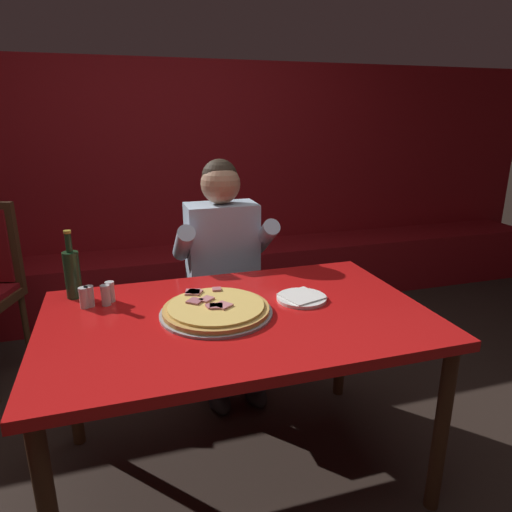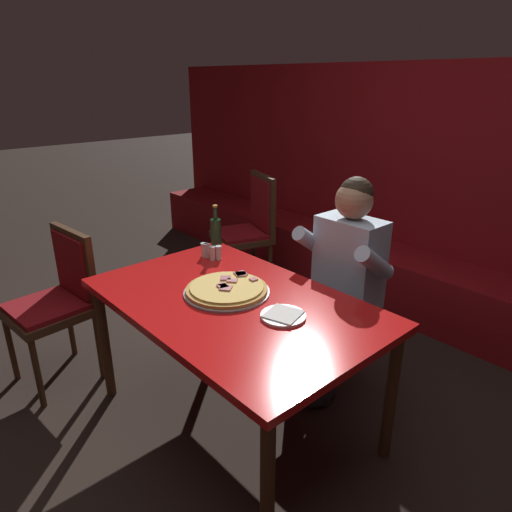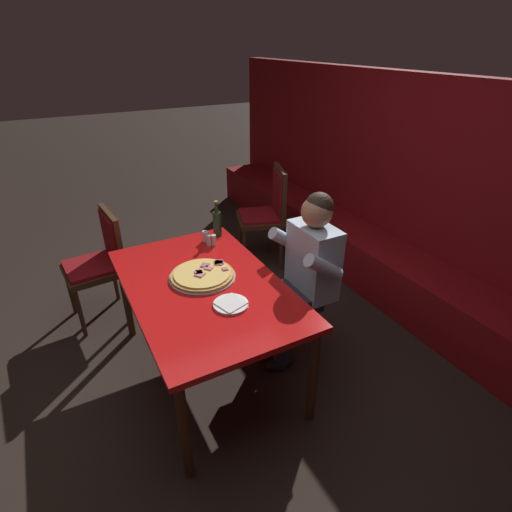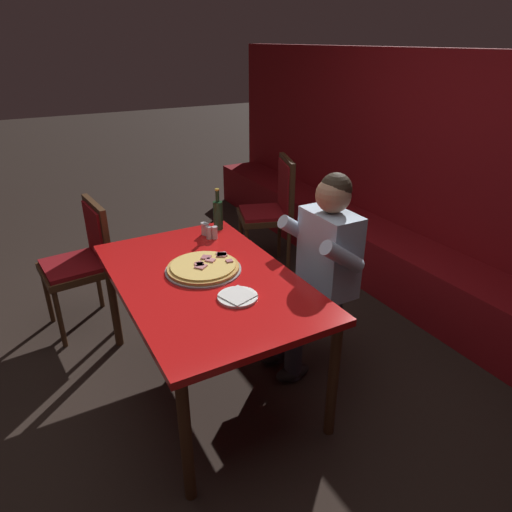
% 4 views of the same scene
% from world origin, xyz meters
% --- Properties ---
extents(ground_plane, '(24.00, 24.00, 0.00)m').
position_xyz_m(ground_plane, '(0.00, 0.00, 0.00)').
color(ground_plane, black).
extents(booth_wall_panel, '(6.80, 0.16, 1.90)m').
position_xyz_m(booth_wall_panel, '(0.00, 2.18, 0.95)').
color(booth_wall_panel, maroon).
rests_on(booth_wall_panel, ground_plane).
extents(booth_bench, '(6.46, 0.48, 0.46)m').
position_xyz_m(booth_bench, '(0.00, 1.86, 0.23)').
color(booth_bench, maroon).
rests_on(booth_bench, ground_plane).
extents(main_dining_table, '(1.48, 0.93, 0.75)m').
position_xyz_m(main_dining_table, '(0.00, 0.00, 0.68)').
color(main_dining_table, '#422816').
rests_on(main_dining_table, ground_plane).
extents(pizza, '(0.44, 0.44, 0.05)m').
position_xyz_m(pizza, '(-0.08, 0.02, 0.77)').
color(pizza, '#9E9EA3').
rests_on(pizza, main_dining_table).
extents(plate_white_paper, '(0.21, 0.21, 0.02)m').
position_xyz_m(plate_white_paper, '(0.29, 0.06, 0.76)').
color(plate_white_paper, white).
rests_on(plate_white_paper, main_dining_table).
extents(beer_bottle, '(0.07, 0.07, 0.29)m').
position_xyz_m(beer_bottle, '(-0.62, 0.37, 0.86)').
color(beer_bottle, '#19381E').
rests_on(beer_bottle, main_dining_table).
extents(shaker_black_pepper, '(0.04, 0.04, 0.09)m').
position_xyz_m(shaker_black_pepper, '(-0.57, 0.24, 0.79)').
color(shaker_black_pepper, silver).
rests_on(shaker_black_pepper, main_dining_table).
extents(shaker_parmesan, '(0.04, 0.04, 0.09)m').
position_xyz_m(shaker_parmesan, '(-0.47, 0.27, 0.79)').
color(shaker_parmesan, silver).
rests_on(shaker_parmesan, main_dining_table).
extents(shaker_red_pepper_flakes, '(0.04, 0.04, 0.09)m').
position_xyz_m(shaker_red_pepper_flakes, '(-0.55, 0.24, 0.79)').
color(shaker_red_pepper_flakes, silver).
rests_on(shaker_red_pepper_flakes, main_dining_table).
extents(shaker_oregano, '(0.04, 0.04, 0.09)m').
position_xyz_m(shaker_oregano, '(-0.49, 0.24, 0.79)').
color(shaker_oregano, silver).
rests_on(shaker_oregano, main_dining_table).
extents(diner_seated_blue_shirt, '(0.53, 0.53, 1.27)m').
position_xyz_m(diner_seated_blue_shirt, '(0.12, 0.69, 0.71)').
color(diner_seated_blue_shirt, black).
rests_on(diner_seated_blue_shirt, ground_plane).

